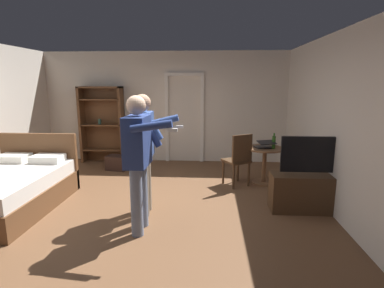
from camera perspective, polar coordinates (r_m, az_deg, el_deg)
ground_plane at (r=4.76m, az=-10.45°, el=-12.27°), size 6.71×6.71×0.00m
wall_back at (r=7.44m, az=-5.02°, el=6.87°), size 6.02×0.12×2.62m
wall_right at (r=4.64m, az=26.97°, el=2.92°), size 0.12×6.34×2.62m
doorway_frame at (r=7.31m, az=-1.43°, el=6.13°), size 0.93×0.08×2.13m
bed at (r=5.47m, az=-31.09°, el=-7.23°), size 1.38×2.01×1.02m
bookshelf at (r=7.63m, az=-16.48°, el=4.10°), size 1.03×0.32×1.81m
tv_flatscreen at (r=4.91m, az=21.17°, el=-7.91°), size 1.14×0.40×1.14m
side_table at (r=5.93m, az=13.44°, el=-2.76°), size 0.72×0.72×0.70m
laptop at (r=5.82m, az=13.47°, el=-0.24°), size 0.40×0.41×0.15m
bottle_on_table at (r=5.80m, az=15.10°, el=0.35°), size 0.06×0.06×0.29m
wooden_chair at (r=5.65m, az=8.76°, el=-2.57°), size 0.58×0.58×0.99m
person_blue_shirt at (r=3.85m, az=-10.00°, el=-1.82°), size 0.67×0.63×1.75m
person_striped_shirt at (r=4.39m, az=-8.90°, el=-0.42°), size 0.73×0.55×1.75m
suitcase_dark at (r=6.94m, az=-13.80°, el=-3.42°), size 0.51×0.40×0.32m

